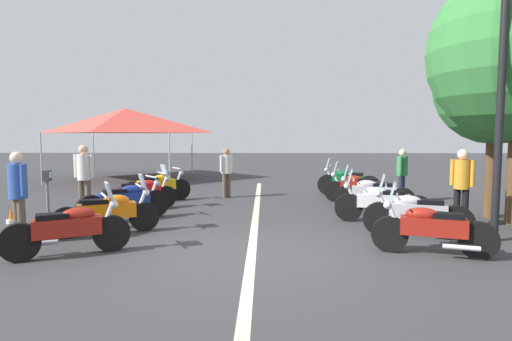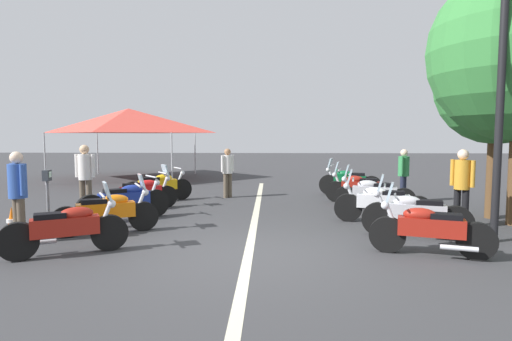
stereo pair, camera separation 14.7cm
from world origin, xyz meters
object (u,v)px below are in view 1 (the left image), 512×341
at_px(motorcycle_left_row_3, 142,193).
at_px(roadside_tree_1, 496,85).
at_px(motorcycle_left_row_2, 125,201).
at_px(bystander_0, 18,190).
at_px(parking_meter, 47,190).
at_px(bystander_4, 462,182).
at_px(motorcycle_left_row_4, 157,186).
at_px(street_lamp_twin_globe, 503,46).
at_px(motorcycle_right_row_2, 382,202).
at_px(motorcycle_right_row_0, 431,228).
at_px(motorcycle_right_row_4, 358,187).
at_px(motorcycle_right_row_5, 348,181).
at_px(motorcycle_right_row_1, 416,213).
at_px(bystander_2, 226,169).
at_px(bystander_1, 84,173).
at_px(motorcycle_right_row_3, 372,193).
at_px(traffic_cone_0, 12,224).
at_px(event_tent, 126,121).
at_px(motorcycle_left_row_1, 109,212).
at_px(bystander_3, 402,171).
at_px(motorcycle_left_row_0, 69,228).

distance_m(motorcycle_left_row_3, roadside_tree_1, 9.24).
bearing_deg(motorcycle_left_row_2, bystander_0, -158.98).
relative_size(parking_meter, bystander_4, 0.76).
relative_size(motorcycle_left_row_4, street_lamp_twin_globe, 0.35).
xyz_separation_m(motorcycle_left_row_3, motorcycle_right_row_2, (-1.52, -5.97, 0.01)).
xyz_separation_m(motorcycle_right_row_0, motorcycle_right_row_4, (5.48, -0.01, 0.00)).
bearing_deg(motorcycle_right_row_5, motorcycle_right_row_1, 110.18).
xyz_separation_m(parking_meter, bystander_2, (4.96, -3.17, 0.02)).
relative_size(motorcycle_left_row_2, motorcycle_left_row_3, 1.04).
bearing_deg(bystander_2, street_lamp_twin_globe, 176.64).
bearing_deg(street_lamp_twin_globe, motorcycle_left_row_2, 77.04).
bearing_deg(motorcycle_right_row_2, bystander_1, 4.56).
xyz_separation_m(motorcycle_right_row_3, traffic_cone_0, (-3.27, 7.75, -0.17)).
relative_size(street_lamp_twin_globe, event_tent, 0.94).
height_order(motorcycle_left_row_3, bystander_4, bystander_4).
xyz_separation_m(motorcycle_left_row_1, motorcycle_right_row_5, (5.59, -5.89, 0.02)).
bearing_deg(motorcycle_right_row_4, motorcycle_left_row_4, 15.04).
bearing_deg(bystander_3, motorcycle_right_row_1, -74.02).
bearing_deg(bystander_0, roadside_tree_1, -38.48).
xyz_separation_m(motorcycle_left_row_0, motorcycle_right_row_4, (5.65, -6.00, 0.00)).
distance_m(motorcycle_left_row_2, motorcycle_right_row_0, 6.61).
height_order(motorcycle_left_row_0, motorcycle_right_row_3, same).
bearing_deg(event_tent, street_lamp_twin_globe, -136.07).
bearing_deg(motorcycle_right_row_0, parking_meter, 6.70).
height_order(motorcycle_right_row_0, roadside_tree_1, roadside_tree_1).
height_order(motorcycle_left_row_4, motorcycle_right_row_3, motorcycle_right_row_3).
xyz_separation_m(bystander_3, event_tent, (6.34, 10.40, 1.73)).
height_order(motorcycle_left_row_0, motorcycle_right_row_4, same).
xyz_separation_m(motorcycle_left_row_3, motorcycle_right_row_3, (0.07, -6.17, 0.01)).
height_order(parking_meter, roadside_tree_1, roadside_tree_1).
xyz_separation_m(motorcycle_right_row_2, bystander_1, (0.88, 7.22, 0.56)).
bearing_deg(traffic_cone_0, motorcycle_right_row_0, -97.10).
height_order(motorcycle_right_row_2, bystander_2, bystander_2).
distance_m(motorcycle_right_row_1, bystander_2, 6.63).
xyz_separation_m(motorcycle_left_row_2, bystander_2, (3.66, -2.04, 0.45)).
bearing_deg(motorcycle_right_row_2, bystander_3, -103.89).
relative_size(motorcycle_left_row_2, bystander_3, 1.15).
xyz_separation_m(motorcycle_left_row_4, motorcycle_right_row_5, (1.43, -5.97, 0.02)).
distance_m(motorcycle_left_row_3, motorcycle_right_row_1, 6.89).
height_order(motorcycle_left_row_1, motorcycle_left_row_4, motorcycle_left_row_1).
height_order(motorcycle_right_row_2, street_lamp_twin_globe, street_lamp_twin_globe).
bearing_deg(bystander_2, event_tent, -7.15).
distance_m(motorcycle_left_row_0, motorcycle_right_row_5, 9.28).
bearing_deg(motorcycle_left_row_0, motorcycle_right_row_5, 21.43).
bearing_deg(bystander_3, motorcycle_left_row_2, -127.64).
bearing_deg(traffic_cone_0, bystander_1, -7.24).
xyz_separation_m(bystander_0, bystander_2, (5.77, -3.29, -0.08)).
distance_m(motorcycle_right_row_4, street_lamp_twin_globe, 5.72).
distance_m(motorcycle_left_row_3, motorcycle_right_row_2, 6.16).
bearing_deg(motorcycle_left_row_1, bystander_2, 42.47).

